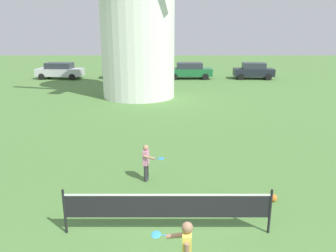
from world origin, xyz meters
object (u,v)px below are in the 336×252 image
object	(u,v)px
tennis_net	(168,206)
parked_car_silver	(60,70)
parked_car_blue	(124,70)
parked_car_green	(190,70)
player_far	(147,161)
player_near	(186,251)
stray_ball	(274,198)
parked_car_black	(254,71)

from	to	relation	value
tennis_net	parked_car_silver	world-z (taller)	parked_car_silver
parked_car_blue	parked_car_green	size ratio (longest dim) A/B	0.92
player_far	player_near	bearing A→B (deg)	-77.69
parked_car_silver	player_near	bearing A→B (deg)	-68.17
stray_ball	parked_car_silver	bearing A→B (deg)	119.25
stray_ball	parked_car_black	distance (m)	24.66
parked_car_blue	parked_car_green	world-z (taller)	same
player_near	parked_car_silver	distance (m)	29.32
player_far	stray_ball	distance (m)	3.83
player_far	stray_ball	world-z (taller)	player_far
tennis_net	parked_car_black	xyz separation A→B (m)	(8.37, 25.49, 0.12)
tennis_net	player_near	bearing A→B (deg)	-79.03
player_far	parked_car_silver	distance (m)	24.85
parked_car_silver	parked_car_green	size ratio (longest dim) A/B	1.03
player_near	parked_car_black	world-z (taller)	parked_car_black
tennis_net	parked_car_black	distance (m)	26.83
tennis_net	player_near	xyz separation A→B (m)	(0.33, -1.69, 0.08)
player_near	parked_car_silver	size ratio (longest dim) A/B	0.30
player_near	parked_car_black	size ratio (longest dim) A/B	0.34
stray_ball	parked_car_silver	size ratio (longest dim) A/B	0.05
stray_ball	parked_car_silver	distance (m)	27.61
parked_car_silver	parked_car_black	world-z (taller)	same
stray_ball	parked_car_black	bearing A→B (deg)	77.20
parked_car_black	player_near	bearing A→B (deg)	-106.49
tennis_net	player_near	world-z (taller)	player_near
player_far	stray_ball	size ratio (longest dim) A/B	5.71
player_near	parked_car_green	xyz separation A→B (m)	(1.78, 27.24, 0.04)
tennis_net	parked_car_green	world-z (taller)	parked_car_green
player_far	stray_ball	xyz separation A→B (m)	(3.55, -1.30, -0.57)
player_near	parked_car_green	bearing A→B (deg)	86.26
parked_car_silver	parked_car_blue	xyz separation A→B (m)	(6.14, 0.68, -0.00)
parked_car_black	parked_car_blue	bearing A→B (deg)	176.77
player_near	parked_car_blue	bearing A→B (deg)	99.69
player_near	parked_car_silver	bearing A→B (deg)	111.83
parked_car_silver	parked_car_black	distance (m)	18.95
tennis_net	parked_car_blue	world-z (taller)	parked_car_blue
stray_ball	parked_car_silver	xyz separation A→B (m)	(-13.49, 24.08, 0.71)
parked_car_black	tennis_net	bearing A→B (deg)	-108.18
player_near	player_far	bearing A→B (deg)	102.31
player_near	tennis_net	bearing A→B (deg)	100.97
player_near	parked_car_green	distance (m)	27.30
player_near	parked_car_green	world-z (taller)	parked_car_green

